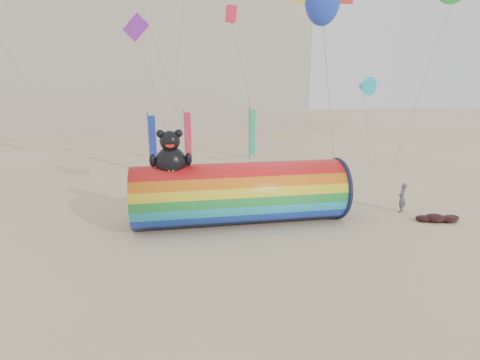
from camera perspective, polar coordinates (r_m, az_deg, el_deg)
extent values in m
plane|color=#CCB58C|center=(19.85, -0.67, -7.88)|extent=(160.00, 160.00, 0.00)
cube|color=#B7AD99|center=(64.72, -18.90, 16.19)|extent=(60.00, 15.00, 20.00)
cube|color=#28303D|center=(57.27, -20.07, 16.87)|extent=(59.50, 0.12, 17.00)
cylinder|color=red|center=(20.60, 0.02, -2.01)|extent=(11.60, 3.38, 3.38)
torus|color=#0F1438|center=(22.28, 14.57, -1.20)|extent=(0.23, 3.55, 3.55)
cylinder|color=black|center=(22.34, 14.88, -1.18)|extent=(0.06, 3.35, 3.35)
ellipsoid|color=black|center=(19.85, -10.48, 2.56)|extent=(1.65, 1.48, 1.74)
ellipsoid|color=#E6F319|center=(19.35, -10.47, 1.95)|extent=(0.85, 0.37, 0.74)
sphere|color=black|center=(19.64, -10.64, 5.87)|extent=(1.06, 1.06, 1.06)
sphere|color=black|center=(19.59, -12.06, 6.92)|extent=(0.43, 0.43, 0.43)
sphere|color=black|center=(19.58, -9.33, 7.04)|extent=(0.43, 0.43, 0.43)
ellipsoid|color=red|center=(19.23, -10.63, 5.24)|extent=(0.47, 0.17, 0.30)
ellipsoid|color=black|center=(19.74, -13.18, 2.92)|extent=(0.35, 0.35, 0.70)
ellipsoid|color=black|center=(19.72, -7.84, 3.17)|extent=(0.35, 0.35, 0.70)
imported|color=#56565D|center=(24.41, 23.46, -2.50)|extent=(0.78, 0.77, 1.81)
ellipsoid|color=black|center=(23.86, 27.59, -5.15)|extent=(1.17, 0.99, 0.41)
ellipsoid|color=black|center=(24.15, 29.19, -5.20)|extent=(0.99, 0.84, 0.34)
ellipsoid|color=black|center=(23.63, 26.20, -5.28)|extent=(0.91, 0.77, 0.32)
ellipsoid|color=black|center=(24.35, 27.57, -4.92)|extent=(0.78, 0.66, 0.27)
ellipsoid|color=black|center=(24.69, 29.65, -4.96)|extent=(0.73, 0.62, 0.25)
cylinder|color=#59595E|center=(32.45, -13.68, 5.47)|extent=(0.10, 0.10, 5.20)
cube|color=#162CA8|center=(32.43, -13.13, 5.58)|extent=(0.56, 0.06, 4.50)
cylinder|color=#59595E|center=(35.14, -8.40, 6.43)|extent=(0.10, 0.10, 5.20)
cube|color=#D81E45|center=(35.14, -7.90, 6.53)|extent=(0.56, 0.06, 4.50)
cylinder|color=#59595E|center=(37.69, 1.44, 7.15)|extent=(0.10, 0.10, 5.20)
cube|color=#1CB87C|center=(37.75, 1.90, 7.23)|extent=(0.56, 0.06, 4.50)
ellipsoid|color=blue|center=(17.50, 12.46, 25.14)|extent=(1.49, 1.16, 1.99)
cube|color=purple|center=(28.96, -15.57, 21.50)|extent=(1.14, 0.06, 1.60)
cone|color=#1BB9D9|center=(29.77, 18.34, 13.41)|extent=(1.33, 1.33, 1.20)
cube|color=#F51B40|center=(26.79, -1.39, 23.98)|extent=(0.61, 0.61, 0.98)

